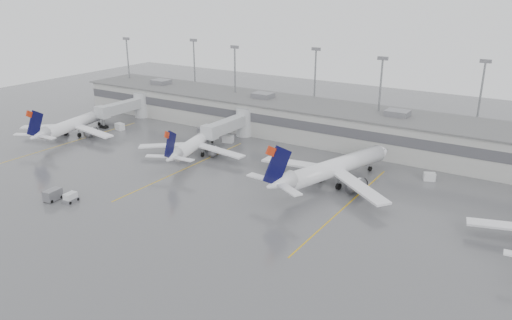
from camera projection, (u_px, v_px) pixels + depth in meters
The scene contains 18 objects.
ground at pixel (173, 237), 74.40m from camera, with size 260.00×260.00×0.00m, color #565659.
terminal at pixel (334, 124), 119.19m from camera, with size 152.00×17.00×9.45m.
light_masts at pixel (345, 87), 121.17m from camera, with size 142.40×8.00×20.60m.
jet_bridge_left at pixel (130, 106), 137.60m from camera, with size 4.00×17.20×7.00m.
jet_bridge_right at pixel (234, 124), 119.89m from camera, with size 4.00×17.20×7.00m.
stand_markings at pixel (258, 186), 93.51m from camera, with size 105.25×40.00×0.01m.
jet_far_left at pixel (73, 124), 123.37m from camera, with size 25.98×29.45×9.66m.
jet_mid_left at pixel (195, 143), 109.33m from camera, with size 24.15×27.41×9.05m.
jet_mid_right at pixel (332, 168), 92.64m from camera, with size 28.88×32.89×10.99m.
baggage_tug at pixel (71, 198), 86.31m from camera, with size 1.91×2.71×1.63m.
baggage_cart at pixel (53, 195), 86.85m from camera, with size 2.09×3.24×1.96m.
gse_uld_a at pixel (120, 127), 129.28m from camera, with size 2.42×1.61×1.72m, color silver.
gse_uld_b at pixel (228, 139), 118.95m from camera, with size 2.45×1.63×1.74m, color silver.
gse_uld_c at pixel (429, 177), 95.74m from camera, with size 2.15×1.44×1.53m, color silver.
gse_loader at pixel (204, 131), 124.38m from camera, with size 2.04×3.26×2.04m, color slate.
cone_a at pixel (105, 135), 123.68m from camera, with size 0.42×0.42×0.67m, color #FF5105.
cone_b at pixel (183, 146), 115.74m from camera, with size 0.41×0.41×0.65m, color #FF5105.
cone_c at pixel (332, 163), 104.10m from camera, with size 0.48×0.48×0.77m, color #FF5105.
Camera 1 is at (46.11, -49.33, 35.54)m, focal length 35.00 mm.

